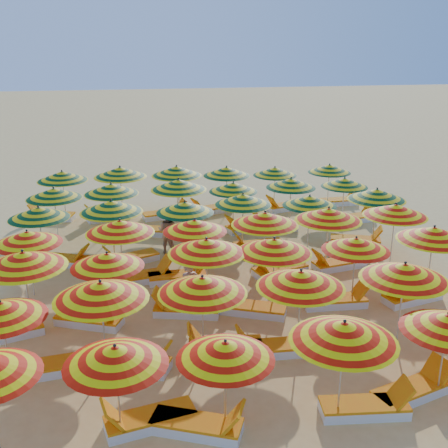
{
  "coord_description": "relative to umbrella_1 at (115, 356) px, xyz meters",
  "views": [
    {
      "loc": [
        -2.66,
        -15.18,
        7.06
      ],
      "look_at": [
        0.0,
        0.5,
        1.6
      ],
      "focal_mm": 45.0,
      "sensor_mm": 36.0,
      "label": 1
    }
  ],
  "objects": [
    {
      "name": "umbrella_24",
      "position": [
        -2.45,
        8.55,
        0.03
      ],
      "size": [
        2.0,
        2.0,
        2.0
      ],
      "color": "silver",
      "rests_on": "ground"
    },
    {
      "name": "lounger_30",
      "position": [
        1.71,
        12.78,
        -1.58
      ],
      "size": [
        1.81,
        0.92,
        0.69
      ],
      "rotation": [
        0.0,
        0.0,
        0.21
      ],
      "color": "white",
      "rests_on": "ground"
    },
    {
      "name": "umbrella_12",
      "position": [
        -2.2,
        4.29,
        0.2
      ],
      "size": [
        2.23,
        2.23,
        2.19
      ],
      "color": "silver",
      "rests_on": "ground"
    },
    {
      "name": "umbrella_32",
      "position": [
        2.09,
        10.75,
        0.15
      ],
      "size": [
        2.61,
        2.61,
        2.14
      ],
      "color": "silver",
      "rests_on": "ground"
    },
    {
      "name": "lounger_0",
      "position": [
        0.5,
        0.24,
        -1.58
      ],
      "size": [
        1.82,
        0.94,
        0.69
      ],
      "rotation": [
        0.0,
        0.0,
        3.36
      ],
      "color": "white",
      "rests_on": "ground"
    },
    {
      "name": "umbrella_16",
      "position": [
        6.25,
        4.5,
        -0.03
      ],
      "size": [
        2.08,
        2.08,
        1.93
      ],
      "color": "silver",
      "rests_on": "ground"
    },
    {
      "name": "umbrella_39",
      "position": [
        4.21,
        12.92,
        0.03
      ],
      "size": [
        1.97,
        1.97,
        2.01
      ],
      "color": "silver",
      "rests_on": "ground"
    },
    {
      "name": "lounger_16",
      "position": [
        0.64,
        6.79,
        -1.58
      ],
      "size": [
        1.82,
        0.93,
        0.69
      ],
      "rotation": [
        0.0,
        0.0,
        0.21
      ],
      "color": "white",
      "rests_on": "ground"
    },
    {
      "name": "umbrella_6",
      "position": [
        -2.32,
        2.15,
        -0.02
      ],
      "size": [
        2.25,
        2.25,
        1.94
      ],
      "color": "silver",
      "rests_on": "ground"
    },
    {
      "name": "umbrella_35",
      "position": [
        8.39,
        10.87,
        -0.07
      ],
      "size": [
        2.18,
        2.18,
        1.88
      ],
      "color": "silver",
      "rests_on": "ground"
    },
    {
      "name": "lounger_22",
      "position": [
        4.56,
        8.78,
        -1.58
      ],
      "size": [
        1.78,
        0.76,
        0.69
      ],
      "rotation": [
        0.0,
        0.0,
        3.25
      ],
      "color": "white",
      "rests_on": "ground"
    },
    {
      "name": "umbrella_40",
      "position": [
        6.23,
        13.02,
        -0.07
      ],
      "size": [
        2.2,
        2.2,
        1.89
      ],
      "color": "silver",
      "rests_on": "ground"
    },
    {
      "name": "lounger_17",
      "position": [
        1.68,
        6.64,
        -1.58
      ],
      "size": [
        1.76,
        0.66,
        0.69
      ],
      "rotation": [
        0.0,
        0.0,
        0.05
      ],
      "color": "white",
      "rests_on": "ground"
    },
    {
      "name": "lounger_8",
      "position": [
        3.43,
        2.29,
        -1.58
      ],
      "size": [
        1.75,
        0.63,
        0.69
      ],
      "rotation": [
        0.0,
        0.0,
        3.11
      ],
      "color": "white",
      "rests_on": "ground"
    },
    {
      "name": "umbrella_25",
      "position": [
        -0.24,
        8.53,
        0.13
      ],
      "size": [
        2.24,
        2.24,
        2.12
      ],
      "color": "silver",
      "rests_on": "ground"
    },
    {
      "name": "lounger_2",
      "position": [
        4.71,
        -0.1,
        -1.58
      ],
      "size": [
        1.78,
        0.75,
        0.69
      ],
      "rotation": [
        0.0,
        0.0,
        -0.1
      ],
      "color": "white",
      "rests_on": "ground"
    },
    {
      "name": "beachgoer_a",
      "position": [
        1.79,
        4.46,
        -0.98
      ],
      "size": [
        0.63,
        0.51,
        1.51
      ],
      "primitive_type": "imported",
      "rotation": [
        0.0,
        0.0,
        0.3
      ],
      "color": "tan",
      "rests_on": "ground"
    },
    {
      "name": "lounger_20",
      "position": [
        -1.85,
        8.56,
        -1.58
      ],
      "size": [
        1.82,
        1.19,
        0.69
      ],
      "rotation": [
        0.0,
        0.0,
        -0.38
      ],
      "color": "white",
      "rests_on": "ground"
    },
    {
      "name": "lounger_15",
      "position": [
        7.87,
        4.25,
        -1.58
      ],
      "size": [
        1.82,
        0.99,
        0.69
      ],
      "rotation": [
        0.0,
        0.0,
        3.39
      ],
      "color": "white",
      "rests_on": "ground"
    },
    {
      "name": "lounger_25",
      "position": [
        4.61,
        10.73,
        -1.58
      ],
      "size": [
        1.83,
        1.15,
        0.69
      ],
      "rotation": [
        0.0,
        0.0,
        3.5
      ],
      "color": "white",
      "rests_on": "ground"
    },
    {
      "name": "lounger_28",
      "position": [
        -2.78,
        13.29,
        -1.58
      ],
      "size": [
        1.82,
        0.98,
        0.69
      ],
      "rotation": [
        0.0,
        0.0,
        2.9
      ],
      "color": "white",
      "rests_on": "ground"
    },
    {
      "name": "umbrella_23",
      "position": [
        8.41,
        6.69,
        0.12
      ],
      "size": [
        2.25,
        2.25,
        2.11
      ],
      "color": "silver",
      "rests_on": "ground"
    },
    {
      "name": "umbrella_38",
      "position": [
        2.21,
        12.94,
        0.13
      ],
      "size": [
        2.37,
        2.37,
        2.11
      ],
      "color": "silver",
      "rests_on": "ground"
    },
    {
      "name": "lounger_7",
      "position": [
        2.34,
        2.55,
        -1.58
      ],
      "size": [
        1.77,
        0.71,
        0.69
      ],
      "rotation": [
        0.0,
        0.0,
        3.07
      ],
      "color": "white",
      "rests_on": "ground"
    },
    {
      "name": "lounger_31",
      "position": [
        3.62,
        13.11,
        -1.58
      ],
      "size": [
        1.83,
        1.16,
        0.69
      ],
      "rotation": [
        0.0,
        0.0,
        3.5
      ],
      "color": "white",
      "rests_on": "ground"
    },
    {
      "name": "umbrella_30",
      "position": [
        -2.23,
        10.65,
        0.06
      ],
      "size": [
        2.42,
        2.42,
        2.04
      ],
      "color": "silver",
      "rests_on": "ground"
    },
    {
      "name": "umbrella_27",
      "position": [
        4.06,
        8.86,
        0.05
      ],
      "size": [
        2.47,
        2.47,
        2.02
      ],
      "color": "silver",
      "rests_on": "ground"
    },
    {
      "name": "lounger_26",
      "position": [
        5.68,
        10.8,
        -1.58
      ],
      "size": [
        1.82,
        1.03,
        0.69
      ],
      "rotation": [
        0.0,
        0.0,
        2.87
      ],
      "color": "white",
      "rests_on": "ground"
    },
    {
      "name": "lounger_13",
      "position": [
        3.38,
        4.29,
        -1.58
      ],
      "size": [
        1.82,
        1.21,
        0.69
      ],
      "rotation": [
        0.0,
        0.0,
        2.74
      ],
      "color": "white",
      "rests_on": "ground"
    },
    {
      "name": "umbrella_8",
      "position": [
        1.84,
        2.35,
        0.11
      ],
      "size": [
        2.5,
        2.5,
        2.1
      ],
      "color": "silver",
      "rests_on": "ground"
    },
    {
      "name": "umbrella_7",
      "position": [
        -0.32,
        2.32,
        0.17
      ],
      "size": [
        2.46,
        2.46,
        2.16
      ],
      "color": "silver",
      "rests_on": "ground"
    },
    {
      "name": "lounger_32",
      "position": [
        6.73,
        12.96,
        -1.58
      ],
      "size": [
        1.82,
        1.0,
        0.69
      ],
      "rotation": [
        0.0,
        0.0,
        3.4
      ],
      "color": "white",
      "rests_on": "ground"
    },
    {
      "name": "lounger_19",
      "position": [
        6.7,
        6.78,
        -1.58
      ],
      "size": [
        1.81,
        0.91,
        0.69
      ],
      "rotation": [
        0.0,
        0.0,
        3.34
      ],
      "color": "white",
      "rests_on": "ground"
    },
    {
      "name": "umbrella_19",
      "position": [
        0.04,
        6.6,
        0.11
      ],
      "size": [
        2.44,
        2.44,
        2.09
      ],
      "color": "silver",
      "rests_on": "ground"
    },
    {
      "name": "umbrella_20",
      "position": [
        2.18,
        6.6,
        0.01
      ],
      "size": [
        2.19,
        2.19,
        1.98
      ],
      "color": "silver",
      "rests_on": "ground"
    },
    {
      "name": "lounger_18",
      "position": [
        4.74,
        6.63,
        -1.58
      ],
      "size": [
        1.82,
        1.03,
        0.69
      ],
      "rotation": [
        0.0,
        0.0,
        3.42
      ],
      "color": "white",
      "rests_on": "ground"
    },
    {
      "name": "umbrella_15",
      "position": [
        3.98,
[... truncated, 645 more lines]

